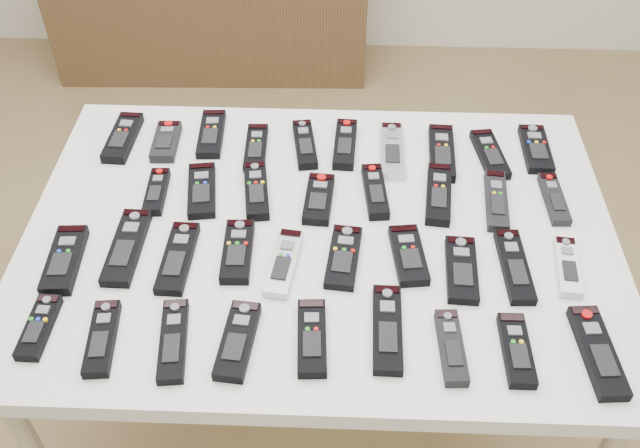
{
  "coord_description": "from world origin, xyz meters",
  "views": [
    {
      "loc": [
        0.09,
        -1.18,
        1.84
      ],
      "look_at": [
        0.05,
        -0.11,
        0.8
      ],
      "focal_mm": 40.0,
      "sensor_mm": 36.0,
      "label": 1
    }
  ],
  "objects_px": {
    "remote_15": "(439,194)",
    "remote_35": "(516,350)",
    "table": "(320,250)",
    "remote_13": "(319,199)",
    "remote_5": "(345,144)",
    "remote_20": "(178,258)",
    "remote_3": "(256,147)",
    "remote_9": "(536,149)",
    "remote_2": "(211,134)",
    "remote_31": "(238,341)",
    "remote_24": "(409,255)",
    "remote_22": "(284,263)",
    "remote_12": "(256,191)",
    "remote_33": "(387,329)",
    "remote_6": "(392,151)",
    "remote_27": "(567,267)",
    "remote_4": "(305,144)",
    "remote_36": "(598,352)",
    "remote_16": "(496,201)",
    "remote_32": "(312,338)",
    "remote_29": "(102,338)",
    "remote_30": "(173,341)",
    "remote_10": "(157,192)",
    "remote_17": "(554,199)",
    "remote_34": "(451,347)",
    "remote_28": "(39,327)",
    "remote_18": "(65,260)",
    "remote_23": "(343,257)",
    "remote_1": "(166,142)",
    "remote_26": "(514,266)",
    "remote_11": "(202,190)",
    "remote_0": "(123,138)",
    "remote_19": "(127,247)",
    "remote_14": "(375,191)",
    "remote_21": "(238,251)",
    "remote_25": "(462,270)"
  },
  "relations": [
    {
      "from": "remote_3",
      "to": "remote_29",
      "type": "distance_m",
      "value": 0.61
    },
    {
      "from": "remote_2",
      "to": "remote_20",
      "type": "bearing_deg",
      "value": -93.69
    },
    {
      "from": "remote_0",
      "to": "remote_24",
      "type": "height_order",
      "value": "remote_0"
    },
    {
      "from": "remote_1",
      "to": "remote_26",
      "type": "distance_m",
      "value": 0.86
    },
    {
      "from": "remote_34",
      "to": "remote_9",
      "type": "bearing_deg",
      "value": 63.69
    },
    {
      "from": "remote_21",
      "to": "remote_33",
      "type": "xyz_separation_m",
      "value": [
        0.3,
        -0.18,
        -0.0
      ]
    },
    {
      "from": "remote_16",
      "to": "remote_3",
      "type": "bearing_deg",
      "value": 167.66
    },
    {
      "from": "remote_9",
      "to": "remote_12",
      "type": "distance_m",
      "value": 0.67
    },
    {
      "from": "table",
      "to": "remote_30",
      "type": "bearing_deg",
      "value": -130.08
    },
    {
      "from": "table",
      "to": "remote_13",
      "type": "distance_m",
      "value": 0.11
    },
    {
      "from": "remote_13",
      "to": "remote_22",
      "type": "relative_size",
      "value": 0.86
    },
    {
      "from": "remote_28",
      "to": "remote_13",
      "type": "bearing_deg",
      "value": 37.42
    },
    {
      "from": "remote_10",
      "to": "remote_14",
      "type": "xyz_separation_m",
      "value": [
        0.49,
        0.02,
        0.0
      ]
    },
    {
      "from": "remote_10",
      "to": "remote_17",
      "type": "xyz_separation_m",
      "value": [
        0.88,
        0.01,
        -0.0
      ]
    },
    {
      "from": "remote_13",
      "to": "remote_30",
      "type": "relative_size",
      "value": 0.84
    },
    {
      "from": "table",
      "to": "remote_31",
      "type": "xyz_separation_m",
      "value": [
        -0.14,
        -0.3,
        0.07
      ]
    },
    {
      "from": "remote_0",
      "to": "remote_15",
      "type": "distance_m",
      "value": 0.77
    },
    {
      "from": "remote_2",
      "to": "remote_31",
      "type": "distance_m",
      "value": 0.63
    },
    {
      "from": "remote_4",
      "to": "remote_36",
      "type": "height_order",
      "value": "same"
    },
    {
      "from": "remote_22",
      "to": "remote_1",
      "type": "bearing_deg",
      "value": 136.69
    },
    {
      "from": "table",
      "to": "remote_20",
      "type": "xyz_separation_m",
      "value": [
        -0.28,
        -0.1,
        0.07
      ]
    },
    {
      "from": "table",
      "to": "remote_24",
      "type": "distance_m",
      "value": 0.21
    },
    {
      "from": "remote_27",
      "to": "remote_33",
      "type": "bearing_deg",
      "value": -149.35
    },
    {
      "from": "remote_28",
      "to": "remote_34",
      "type": "xyz_separation_m",
      "value": [
        0.76,
        -0.02,
        0.0
      ]
    },
    {
      "from": "remote_12",
      "to": "remote_15",
      "type": "relative_size",
      "value": 0.94
    },
    {
      "from": "remote_12",
      "to": "remote_33",
      "type": "relative_size",
      "value": 0.9
    },
    {
      "from": "remote_36",
      "to": "remote_2",
      "type": "bearing_deg",
      "value": 137.46
    },
    {
      "from": "remote_18",
      "to": "remote_27",
      "type": "relative_size",
      "value": 1.15
    },
    {
      "from": "remote_20",
      "to": "remote_28",
      "type": "xyz_separation_m",
      "value": [
        -0.22,
        -0.18,
        0.0
      ]
    },
    {
      "from": "remote_18",
      "to": "remote_23",
      "type": "xyz_separation_m",
      "value": [
        0.56,
        0.03,
        -0.0
      ]
    },
    {
      "from": "remote_28",
      "to": "remote_36",
      "type": "relative_size",
      "value": 0.73
    },
    {
      "from": "remote_12",
      "to": "remote_36",
      "type": "bearing_deg",
      "value": -40.29
    },
    {
      "from": "remote_30",
      "to": "table",
      "type": "bearing_deg",
      "value": 43.27
    },
    {
      "from": "remote_27",
      "to": "remote_32",
      "type": "height_order",
      "value": "remote_32"
    },
    {
      "from": "remote_6",
      "to": "remote_27",
      "type": "bearing_deg",
      "value": -45.88
    },
    {
      "from": "remote_15",
      "to": "remote_35",
      "type": "distance_m",
      "value": 0.43
    },
    {
      "from": "remote_13",
      "to": "remote_12",
      "type": "bearing_deg",
      "value": 175.1
    },
    {
      "from": "remote_16",
      "to": "remote_31",
      "type": "distance_m",
      "value": 0.65
    },
    {
      "from": "remote_13",
      "to": "remote_23",
      "type": "distance_m",
      "value": 0.18
    },
    {
      "from": "remote_3",
      "to": "remote_9",
      "type": "bearing_deg",
      "value": -0.09
    },
    {
      "from": "remote_11",
      "to": "remote_19",
      "type": "height_order",
      "value": "same"
    },
    {
      "from": "remote_9",
      "to": "remote_11",
      "type": "height_order",
      "value": "same"
    },
    {
      "from": "table",
      "to": "remote_5",
      "type": "relative_size",
      "value": 7.24
    },
    {
      "from": "remote_18",
      "to": "remote_0",
      "type": "bearing_deg",
      "value": 83.23
    },
    {
      "from": "remote_4",
      "to": "remote_9",
      "type": "relative_size",
      "value": 1.01
    },
    {
      "from": "remote_25",
      "to": "remote_6",
      "type": "bearing_deg",
      "value": 111.73
    },
    {
      "from": "remote_29",
      "to": "remote_36",
      "type": "xyz_separation_m",
      "value": [
        0.89,
        0.0,
        0.0
      ]
    },
    {
      "from": "remote_5",
      "to": "remote_36",
      "type": "xyz_separation_m",
      "value": [
        0.46,
        -0.58,
        0.0
      ]
    },
    {
      "from": "remote_24",
      "to": "remote_22",
      "type": "bearing_deg",
      "value": 179.97
    },
    {
      "from": "remote_9",
      "to": "remote_28",
      "type": "distance_m",
      "value": 1.16
    }
  ]
}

